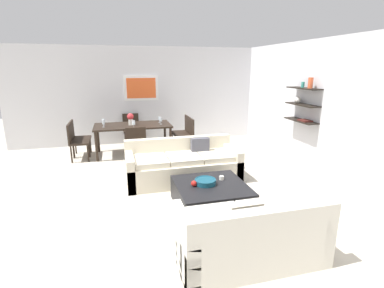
{
  "coord_description": "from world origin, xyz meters",
  "views": [
    {
      "loc": [
        -1.05,
        -4.83,
        2.14
      ],
      "look_at": [
        0.28,
        0.2,
        0.75
      ],
      "focal_mm": 27.04,
      "sensor_mm": 36.0,
      "label": 1
    }
  ],
  "objects_px": {
    "dining_chair_right_near": "(187,133)",
    "dining_chair_right_far": "(183,130)",
    "dining_table": "(133,127)",
    "apple_on_coffee_table": "(194,184)",
    "dining_chair_left_far": "(77,136)",
    "dining_chair_foot": "(136,143)",
    "decorative_bowl": "(205,181)",
    "centerpiece_vase": "(130,118)",
    "dining_chair_head": "(131,127)",
    "wine_glass_left_far": "(104,121)",
    "loveseat_white": "(248,235)",
    "dining_chair_left_near": "(75,140)",
    "wine_glass_foot": "(134,123)",
    "sofa_beige": "(183,166)",
    "wine_glass_left_near": "(103,122)",
    "wine_glass_right_far": "(159,119)",
    "candle_jar": "(222,178)",
    "coffee_table": "(211,196)",
    "wine_glass_right_near": "(161,120)",
    "wine_glass_head": "(131,118)"
  },
  "relations": [
    {
      "from": "dining_table",
      "to": "dining_chair_head",
      "type": "distance_m",
      "value": 0.9
    },
    {
      "from": "dining_chair_right_near",
      "to": "dining_chair_right_far",
      "type": "height_order",
      "value": "same"
    },
    {
      "from": "dining_table",
      "to": "dining_chair_left_near",
      "type": "distance_m",
      "value": 1.37
    },
    {
      "from": "dining_table",
      "to": "wine_glass_right_far",
      "type": "bearing_deg",
      "value": 9.75
    },
    {
      "from": "dining_chair_left_far",
      "to": "wine_glass_left_far",
      "type": "xyz_separation_m",
      "value": [
        0.65,
        -0.1,
        0.35
      ]
    },
    {
      "from": "decorative_bowl",
      "to": "dining_chair_left_near",
      "type": "height_order",
      "value": "dining_chair_left_near"
    },
    {
      "from": "dining_chair_left_near",
      "to": "sofa_beige",
      "type": "bearing_deg",
      "value": -40.46
    },
    {
      "from": "loveseat_white",
      "to": "dining_chair_left_far",
      "type": "xyz_separation_m",
      "value": [
        -2.32,
        4.78,
        0.21
      ]
    },
    {
      "from": "candle_jar",
      "to": "dining_chair_left_near",
      "type": "relative_size",
      "value": 0.09
    },
    {
      "from": "dining_chair_left_near",
      "to": "dining_chair_foot",
      "type": "relative_size",
      "value": 1.0
    },
    {
      "from": "dining_chair_left_far",
      "to": "dining_chair_right_far",
      "type": "height_order",
      "value": "same"
    },
    {
      "from": "sofa_beige",
      "to": "dining_chair_head",
      "type": "height_order",
      "value": "dining_chair_head"
    },
    {
      "from": "dining_chair_left_far",
      "to": "dining_chair_foot",
      "type": "bearing_deg",
      "value": -39.41
    },
    {
      "from": "dining_table",
      "to": "apple_on_coffee_table",
      "type": "bearing_deg",
      "value": -77.97
    },
    {
      "from": "candle_jar",
      "to": "dining_chair_left_near",
      "type": "xyz_separation_m",
      "value": [
        -2.54,
        2.9,
        0.09
      ]
    },
    {
      "from": "dining_chair_head",
      "to": "dining_chair_right_near",
      "type": "height_order",
      "value": "same"
    },
    {
      "from": "coffee_table",
      "to": "decorative_bowl",
      "type": "xyz_separation_m",
      "value": [
        -0.08,
        0.04,
        0.23
      ]
    },
    {
      "from": "dining_chair_right_near",
      "to": "apple_on_coffee_table",
      "type": "bearing_deg",
      "value": -101.93
    },
    {
      "from": "decorative_bowl",
      "to": "wine_glass_foot",
      "type": "xyz_separation_m",
      "value": [
        -0.89,
        2.81,
        0.45
      ]
    },
    {
      "from": "wine_glass_head",
      "to": "wine_glass_foot",
      "type": "height_order",
      "value": "wine_glass_foot"
    },
    {
      "from": "centerpiece_vase",
      "to": "wine_glass_foot",
      "type": "bearing_deg",
      "value": -83.11
    },
    {
      "from": "wine_glass_left_far",
      "to": "wine_glass_foot",
      "type": "height_order",
      "value": "wine_glass_foot"
    },
    {
      "from": "wine_glass_foot",
      "to": "dining_chair_left_far",
      "type": "bearing_deg",
      "value": 154.69
    },
    {
      "from": "coffee_table",
      "to": "dining_chair_left_near",
      "type": "relative_size",
      "value": 1.24
    },
    {
      "from": "dining_chair_right_far",
      "to": "wine_glass_left_far",
      "type": "xyz_separation_m",
      "value": [
        -2.03,
        -0.1,
        0.35
      ]
    },
    {
      "from": "coffee_table",
      "to": "dining_chair_left_far",
      "type": "bearing_deg",
      "value": 123.57
    },
    {
      "from": "candle_jar",
      "to": "dining_chair_right_far",
      "type": "xyz_separation_m",
      "value": [
        0.14,
        3.33,
        0.09
      ]
    },
    {
      "from": "dining_chair_head",
      "to": "wine_glass_right_far",
      "type": "height_order",
      "value": "wine_glass_right_far"
    },
    {
      "from": "dining_chair_foot",
      "to": "wine_glass_right_near",
      "type": "relative_size",
      "value": 5.26
    },
    {
      "from": "wine_glass_right_near",
      "to": "dining_chair_left_far",
      "type": "bearing_deg",
      "value": 170.66
    },
    {
      "from": "coffee_table",
      "to": "decorative_bowl",
      "type": "relative_size",
      "value": 3.24
    },
    {
      "from": "dining_chair_right_near",
      "to": "wine_glass_left_near",
      "type": "height_order",
      "value": "wine_glass_left_near"
    },
    {
      "from": "decorative_bowl",
      "to": "dining_chair_left_far",
      "type": "xyz_separation_m",
      "value": [
        -2.23,
        3.44,
        0.08
      ]
    },
    {
      "from": "dining_chair_foot",
      "to": "dining_chair_left_far",
      "type": "height_order",
      "value": "same"
    },
    {
      "from": "wine_glass_right_far",
      "to": "wine_glass_left_far",
      "type": "height_order",
      "value": "wine_glass_left_far"
    },
    {
      "from": "dining_chair_head",
      "to": "wine_glass_left_far",
      "type": "xyz_separation_m",
      "value": [
        -0.69,
        -0.77,
        0.35
      ]
    },
    {
      "from": "dining_chair_left_near",
      "to": "wine_glass_left_far",
      "type": "bearing_deg",
      "value": 27.15
    },
    {
      "from": "dining_chair_right_far",
      "to": "centerpiece_vase",
      "type": "xyz_separation_m",
      "value": [
        -1.39,
        -0.24,
        0.42
      ]
    },
    {
      "from": "dining_chair_right_far",
      "to": "wine_glass_left_near",
      "type": "bearing_deg",
      "value": -170.66
    },
    {
      "from": "candle_jar",
      "to": "dining_chair_right_near",
      "type": "relative_size",
      "value": 0.09
    },
    {
      "from": "dining_chair_left_near",
      "to": "loveseat_white",
      "type": "bearing_deg",
      "value": -61.94
    },
    {
      "from": "sofa_beige",
      "to": "dining_chair_foot",
      "type": "relative_size",
      "value": 2.43
    },
    {
      "from": "dining_chair_left_near",
      "to": "wine_glass_foot",
      "type": "xyz_separation_m",
      "value": [
        1.34,
        -0.2,
        0.37
      ]
    },
    {
      "from": "decorative_bowl",
      "to": "centerpiece_vase",
      "type": "xyz_separation_m",
      "value": [
        -0.94,
        3.2,
        0.5
      ]
    },
    {
      "from": "apple_on_coffee_table",
      "to": "dining_table",
      "type": "bearing_deg",
      "value": 102.03
    },
    {
      "from": "sofa_beige",
      "to": "wine_glass_left_far",
      "type": "relative_size",
      "value": 14.14
    },
    {
      "from": "wine_glass_left_near",
      "to": "wine_glass_right_far",
      "type": "distance_m",
      "value": 1.4
    },
    {
      "from": "dining_table",
      "to": "wine_glass_right_near",
      "type": "height_order",
      "value": "wine_glass_right_near"
    },
    {
      "from": "dining_chair_left_far",
      "to": "wine_glass_left_near",
      "type": "distance_m",
      "value": 0.81
    },
    {
      "from": "loveseat_white",
      "to": "wine_glass_left_far",
      "type": "bearing_deg",
      "value": 109.61
    }
  ]
}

